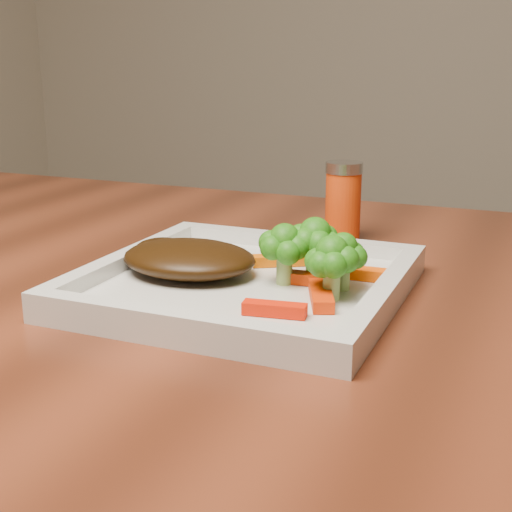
% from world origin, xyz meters
% --- Properties ---
extents(plate, '(0.27, 0.27, 0.01)m').
position_xyz_m(plate, '(-0.01, -0.19, 0.76)').
color(plate, silver).
rests_on(plate, dining_table).
extents(steak, '(0.13, 0.10, 0.03)m').
position_xyz_m(steak, '(-0.07, -0.19, 0.78)').
color(steak, black).
rests_on(steak, plate).
extents(broccoli_0, '(0.06, 0.06, 0.07)m').
position_xyz_m(broccoli_0, '(0.04, -0.16, 0.80)').
color(broccoli_0, '#2C6611').
rests_on(broccoli_0, plate).
extents(broccoli_1, '(0.06, 0.06, 0.06)m').
position_xyz_m(broccoli_1, '(0.07, -0.17, 0.79)').
color(broccoli_1, '#3C7513').
rests_on(broccoli_1, plate).
extents(broccoli_2, '(0.07, 0.07, 0.06)m').
position_xyz_m(broccoli_2, '(0.07, -0.20, 0.79)').
color(broccoli_2, '#165E0F').
rests_on(broccoli_2, plate).
extents(broccoli_3, '(0.06, 0.06, 0.06)m').
position_xyz_m(broccoli_3, '(0.02, -0.18, 0.79)').
color(broccoli_3, '#267313').
rests_on(broccoli_3, plate).
extents(carrot_0, '(0.05, 0.02, 0.01)m').
position_xyz_m(carrot_0, '(0.04, -0.26, 0.77)').
color(carrot_0, red).
rests_on(carrot_0, plate).
extents(carrot_3, '(0.06, 0.02, 0.01)m').
position_xyz_m(carrot_3, '(0.09, -0.14, 0.77)').
color(carrot_3, '#F04C03').
rests_on(carrot_3, plate).
extents(carrot_4, '(0.05, 0.04, 0.01)m').
position_xyz_m(carrot_4, '(-0.00, -0.13, 0.77)').
color(carrot_4, '#D35803').
rests_on(carrot_4, plate).
extents(carrot_5, '(0.04, 0.07, 0.01)m').
position_xyz_m(carrot_5, '(0.07, -0.21, 0.77)').
color(carrot_5, red).
rests_on(carrot_5, plate).
extents(carrot_6, '(0.05, 0.02, 0.01)m').
position_xyz_m(carrot_6, '(0.04, -0.17, 0.77)').
color(carrot_6, red).
rests_on(carrot_6, plate).
extents(spice_shaker, '(0.05, 0.05, 0.09)m').
position_xyz_m(spice_shaker, '(0.02, 0.03, 0.80)').
color(spice_shaker, red).
rests_on(spice_shaker, dining_table).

